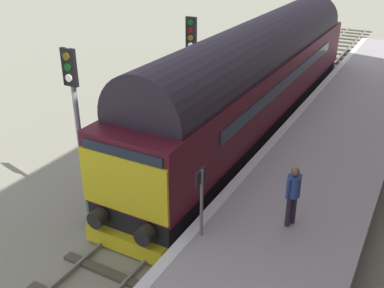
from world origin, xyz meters
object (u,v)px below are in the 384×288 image
object	(u,v)px
platform_number_sign	(201,192)
waiting_passenger	(293,191)
signal_post_near	(76,116)
signal_post_mid	(192,62)
diesel_locomotive	(257,74)

from	to	relation	value
platform_number_sign	waiting_passenger	size ratio (longest dim) A/B	1.11
platform_number_sign	signal_post_near	bearing A→B (deg)	175.36
platform_number_sign	waiting_passenger	distance (m)	2.33
signal_post_mid	platform_number_sign	distance (m)	7.93
signal_post_mid	signal_post_near	bearing A→B (deg)	-90.00
signal_post_mid	waiting_passenger	bearing A→B (deg)	-42.71
signal_post_near	signal_post_mid	world-z (taller)	signal_post_near
waiting_passenger	platform_number_sign	bearing A→B (deg)	152.68
signal_post_near	signal_post_mid	bearing A→B (deg)	90.00
waiting_passenger	signal_post_mid	bearing A→B (deg)	70.66
diesel_locomotive	signal_post_mid	size ratio (longest dim) A/B	3.79
signal_post_mid	waiting_passenger	world-z (taller)	signal_post_mid
platform_number_sign	waiting_passenger	world-z (taller)	platform_number_sign
signal_post_near	waiting_passenger	xyz separation A→B (m)	(5.77, 1.14, -1.26)
diesel_locomotive	waiting_passenger	xyz separation A→B (m)	(3.79, -7.24, -0.49)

